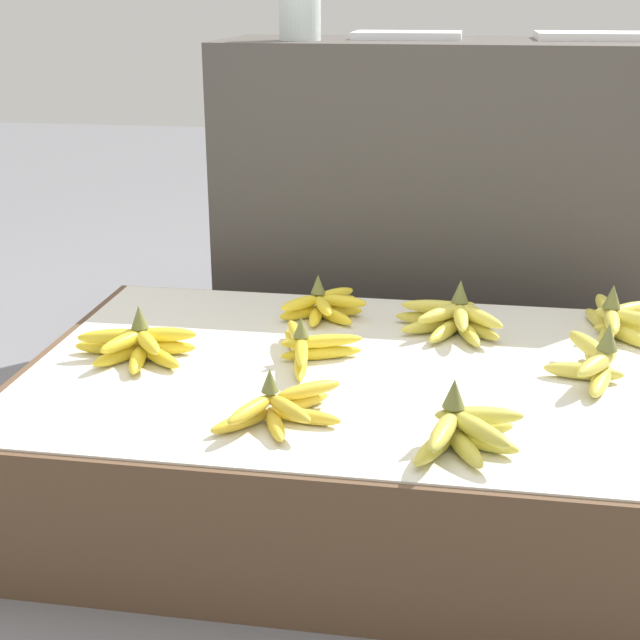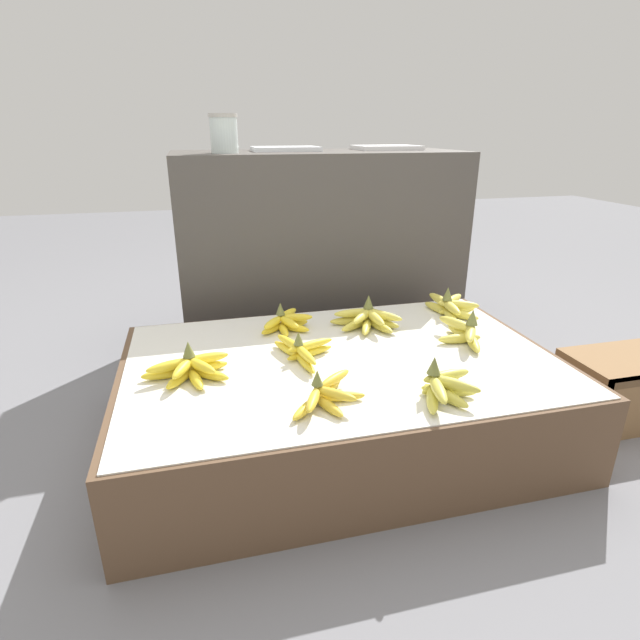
{
  "view_description": "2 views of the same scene",
  "coord_description": "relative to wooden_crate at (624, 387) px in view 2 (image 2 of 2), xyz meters",
  "views": [
    {
      "loc": [
        0.16,
        -1.54,
        0.94
      ],
      "look_at": [
        -0.11,
        0.13,
        0.32
      ],
      "focal_mm": 50.0,
      "sensor_mm": 36.0,
      "label": 1
    },
    {
      "loc": [
        -0.39,
        -1.3,
        0.92
      ],
      "look_at": [
        -0.04,
        0.1,
        0.36
      ],
      "focal_mm": 28.0,
      "sensor_mm": 36.0,
      "label": 2
    }
  ],
  "objects": [
    {
      "name": "banana_bunch_middle_right",
      "position": [
        -0.54,
        0.13,
        0.2
      ],
      "size": [
        0.14,
        0.23,
        0.11
      ],
      "color": "#DBCC4C",
      "rests_on": "display_platform"
    },
    {
      "name": "foam_tray_dark",
      "position": [
        -0.96,
        0.97,
        0.73
      ],
      "size": [
        0.27,
        0.19,
        0.02
      ],
      "color": "white",
      "rests_on": "back_vendor_table"
    },
    {
      "name": "banana_bunch_back_right",
      "position": [
        -0.47,
        0.37,
        0.2
      ],
      "size": [
        0.16,
        0.25,
        0.11
      ],
      "color": "#DBCC4C",
      "rests_on": "display_platform"
    },
    {
      "name": "ground_plane",
      "position": [
        -0.96,
        0.12,
        -0.11
      ],
      "size": [
        10.0,
        10.0,
        0.0
      ],
      "primitive_type": "plane",
      "color": "slate"
    },
    {
      "name": "banana_bunch_front_midleft",
      "position": [
        -1.07,
        -0.13,
        0.19
      ],
      "size": [
        0.21,
        0.2,
        0.09
      ],
      "color": "gold",
      "rests_on": "display_platform"
    },
    {
      "name": "banana_bunch_back_midright",
      "position": [
        -0.8,
        0.33,
        0.2
      ],
      "size": [
        0.23,
        0.18,
        0.11
      ],
      "color": "#DBCC4C",
      "rests_on": "display_platform"
    },
    {
      "name": "banana_bunch_middle_left",
      "position": [
        -1.4,
        0.09,
        0.2
      ],
      "size": [
        0.24,
        0.16,
        0.1
      ],
      "color": "yellow",
      "rests_on": "display_platform"
    },
    {
      "name": "banana_bunch_back_midleft",
      "position": [
        -1.08,
        0.38,
        0.19
      ],
      "size": [
        0.19,
        0.21,
        0.09
      ],
      "color": "yellow",
      "rests_on": "display_platform"
    },
    {
      "name": "display_platform",
      "position": [
        -0.96,
        0.12,
        0.03
      ],
      "size": [
        1.29,
        0.84,
        0.27
      ],
      "color": "brown",
      "rests_on": "ground_plane"
    },
    {
      "name": "foam_tray_white",
      "position": [
        -0.5,
        1.01,
        0.73
      ],
      "size": [
        0.27,
        0.22,
        0.02
      ],
      "color": "white",
      "rests_on": "back_vendor_table"
    },
    {
      "name": "banana_bunch_middle_midleft",
      "position": [
        -1.08,
        0.14,
        0.19
      ],
      "size": [
        0.18,
        0.25,
        0.09
      ],
      "color": "yellow",
      "rests_on": "display_platform"
    },
    {
      "name": "back_vendor_table",
      "position": [
        -0.82,
        0.94,
        0.31
      ],
      "size": [
        1.22,
        0.48,
        0.83
      ],
      "color": "#4C4742",
      "rests_on": "ground_plane"
    },
    {
      "name": "glass_jar",
      "position": [
        -1.21,
        0.84,
        0.79
      ],
      "size": [
        0.11,
        0.11,
        0.14
      ],
      "color": "silver",
      "rests_on": "back_vendor_table"
    },
    {
      "name": "banana_bunch_front_midright",
      "position": [
        -0.78,
        -0.18,
        0.2
      ],
      "size": [
        0.18,
        0.18,
        0.11
      ],
      "color": "gold",
      "rests_on": "display_platform"
    },
    {
      "name": "wooden_crate",
      "position": [
        0.0,
        0.0,
        0.0
      ],
      "size": [
        0.37,
        0.26,
        0.21
      ],
      "color": "olive",
      "rests_on": "ground_plane"
    }
  ]
}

